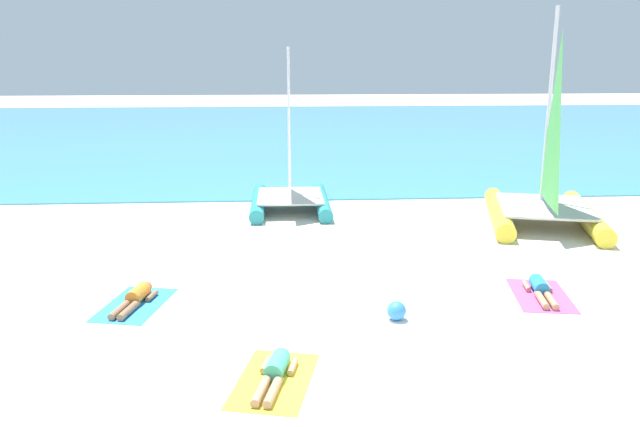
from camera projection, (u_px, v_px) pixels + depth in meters
name	position (u px, v px, depth m)	size (l,w,h in m)	color
ground_plane	(311.00, 214.00, 19.84)	(120.00, 120.00, 0.00)	silver
ocean_water	(294.00, 131.00, 40.97)	(120.00, 40.00, 0.05)	teal
sailboat_yellow	(545.00, 194.00, 18.39)	(4.11, 5.36, 6.20)	yellow
sailboat_teal	(290.00, 187.00, 20.20)	(2.50, 3.91, 5.10)	teal
towel_left	(135.00, 305.00, 12.66)	(1.10, 1.90, 0.01)	#338CD8
sunbather_left	(136.00, 298.00, 12.70)	(0.71, 1.56, 0.30)	orange
towel_middle	(274.00, 380.00, 9.72)	(1.10, 1.90, 0.01)	yellow
sunbather_middle	(275.00, 371.00, 9.76)	(0.74, 1.56, 0.30)	#3FB28C
towel_right	(541.00, 295.00, 13.15)	(1.10, 1.90, 0.01)	#D84C99
sunbather_right	(540.00, 289.00, 13.18)	(0.65, 1.57, 0.30)	#268CCC
beach_ball	(397.00, 311.00, 11.91)	(0.37, 0.37, 0.37)	#337FE5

